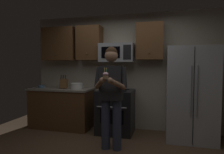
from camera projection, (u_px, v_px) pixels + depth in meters
wall_back at (126, 72)px, 4.47m from camera, size 4.40×0.10×2.60m
oven_range at (116, 111)px, 4.18m from camera, size 0.76×0.70×0.93m
microwave at (117, 53)px, 4.22m from camera, size 0.74×0.41×0.40m
refrigerator at (191, 94)px, 3.74m from camera, size 0.90×0.75×1.80m
cabinet_row_upper at (93, 43)px, 4.40m from camera, size 2.78×0.36×0.76m
counter_left at (62, 108)px, 4.52m from camera, size 1.44×0.66×0.92m
knife_block at (64, 84)px, 4.42m from camera, size 0.16×0.15×0.32m
bowl_large_white at (77, 86)px, 4.39m from camera, size 0.28×0.28×0.13m
bowl_small_colored at (41, 86)px, 4.57m from camera, size 0.14×0.14×0.07m
person at (111, 92)px, 3.29m from camera, size 0.60×0.48×1.76m
cupcake at (106, 75)px, 2.95m from camera, size 0.09×0.09×0.17m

